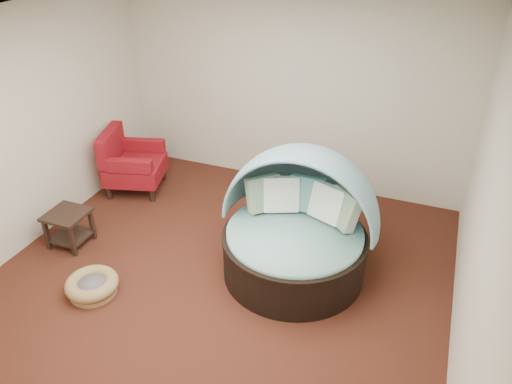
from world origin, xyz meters
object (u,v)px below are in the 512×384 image
(canopy_daybed, at_px, (298,219))
(side_table, at_px, (69,224))
(red_armchair, at_px, (130,163))
(pet_basket, at_px, (92,285))

(canopy_daybed, distance_m, side_table, 2.83)
(red_armchair, bearing_deg, canopy_daybed, -33.45)
(canopy_daybed, relative_size, side_table, 3.71)
(canopy_daybed, bearing_deg, pet_basket, -148.50)
(canopy_daybed, bearing_deg, red_armchair, 161.61)
(canopy_daybed, distance_m, red_armchair, 2.95)
(side_table, bearing_deg, pet_basket, -38.92)
(pet_basket, xyz_separation_m, red_armchair, (-0.87, 2.11, 0.32))
(pet_basket, xyz_separation_m, side_table, (-0.81, 0.66, 0.19))
(pet_basket, bearing_deg, side_table, 141.08)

